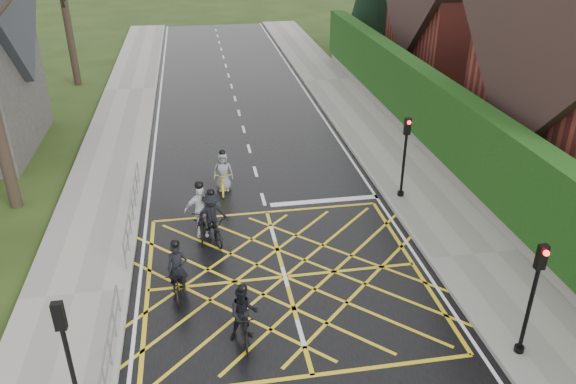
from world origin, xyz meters
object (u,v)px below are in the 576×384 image
object	(u,v)px
cyclist_rear	(178,277)
cyclist_lead	(224,177)
cyclist_mid	(212,221)
cyclist_front	(201,216)
cyclist_back	(244,319)

from	to	relation	value
cyclist_rear	cyclist_lead	world-z (taller)	cyclist_rear
cyclist_mid	cyclist_front	bearing A→B (deg)	132.23
cyclist_rear	cyclist_front	world-z (taller)	cyclist_front
cyclist_back	cyclist_lead	distance (m)	8.48
cyclist_back	cyclist_mid	xyz separation A→B (m)	(-0.54, 5.01, 0.03)
cyclist_rear	cyclist_front	size ratio (longest dim) A/B	0.88
cyclist_back	cyclist_mid	size ratio (longest dim) A/B	0.85
cyclist_back	cyclist_lead	bearing A→B (deg)	90.45
cyclist_lead	cyclist_back	bearing A→B (deg)	-84.68
cyclist_rear	cyclist_lead	size ratio (longest dim) A/B	1.00
cyclist_back	cyclist_rear	bearing A→B (deg)	127.40
cyclist_front	cyclist_rear	bearing A→B (deg)	-101.81
cyclist_back	cyclist_mid	world-z (taller)	cyclist_mid
cyclist_rear	cyclist_mid	size ratio (longest dim) A/B	0.91
cyclist_front	cyclist_lead	distance (m)	3.38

